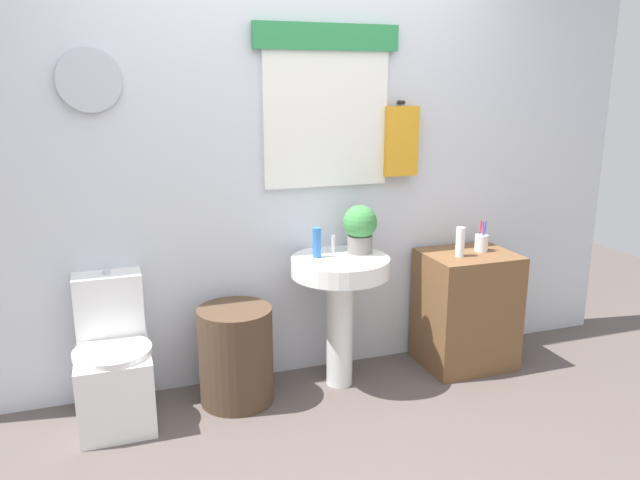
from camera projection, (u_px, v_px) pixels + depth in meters
name	position (u px, v px, depth m)	size (l,w,h in m)	color
ground_plane	(362.00, 476.00, 2.71)	(8.00, 8.00, 0.00)	#564C47
back_wall	(287.00, 154.00, 3.44)	(4.40, 0.18, 2.60)	silver
toilet	(114.00, 366.00, 3.13)	(0.38, 0.51, 0.76)	white
laundry_hamper	(236.00, 355.00, 3.30)	(0.40, 0.40, 0.53)	#4C3828
pedestal_sink	(340.00, 288.00, 3.41)	(0.55, 0.55, 0.76)	white
faucet	(333.00, 244.00, 3.47)	(0.03, 0.03, 0.10)	silver
wooden_cabinet	(466.00, 309.00, 3.73)	(0.53, 0.44, 0.71)	brown
soap_bottle	(317.00, 243.00, 3.36)	(0.05, 0.05, 0.17)	#2D6BB7
potted_plant	(360.00, 227.00, 3.43)	(0.19, 0.19, 0.27)	slate
lotion_bottle	(460.00, 242.00, 3.56)	(0.05, 0.05, 0.17)	white
toothbrush_cup	(481.00, 242.00, 3.68)	(0.08, 0.08, 0.19)	silver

